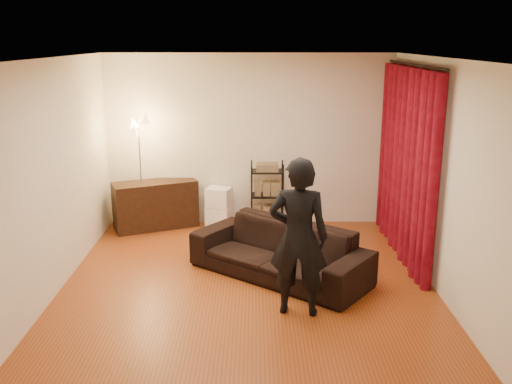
{
  "coord_description": "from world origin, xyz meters",
  "views": [
    {
      "loc": [
        0.09,
        -6.4,
        2.91
      ],
      "look_at": [
        0.1,
        0.3,
        1.1
      ],
      "focal_mm": 40.0,
      "sensor_mm": 36.0,
      "label": 1
    }
  ],
  "objects_px": {
    "media_cabinet": "(156,205)",
    "storage_boxes": "(219,207)",
    "sofa": "(280,251)",
    "person": "(298,237)",
    "wire_shelf": "(267,195)",
    "floor_lamp": "(141,175)"
  },
  "relations": [
    {
      "from": "storage_boxes",
      "to": "sofa",
      "type": "bearing_deg",
      "value": -66.34
    },
    {
      "from": "wire_shelf",
      "to": "floor_lamp",
      "type": "bearing_deg",
      "value": 159.68
    },
    {
      "from": "sofa",
      "to": "person",
      "type": "height_order",
      "value": "person"
    },
    {
      "from": "sofa",
      "to": "storage_boxes",
      "type": "height_order",
      "value": "sofa"
    },
    {
      "from": "wire_shelf",
      "to": "floor_lamp",
      "type": "height_order",
      "value": "floor_lamp"
    },
    {
      "from": "media_cabinet",
      "to": "storage_boxes",
      "type": "xyz_separation_m",
      "value": [
        0.99,
        0.08,
        -0.06
      ]
    },
    {
      "from": "person",
      "to": "wire_shelf",
      "type": "xyz_separation_m",
      "value": [
        -0.27,
        2.89,
        -0.34
      ]
    },
    {
      "from": "person",
      "to": "media_cabinet",
      "type": "bearing_deg",
      "value": -46.94
    },
    {
      "from": "storage_boxes",
      "to": "media_cabinet",
      "type": "bearing_deg",
      "value": -175.11
    },
    {
      "from": "person",
      "to": "wire_shelf",
      "type": "bearing_deg",
      "value": -76.45
    },
    {
      "from": "storage_boxes",
      "to": "floor_lamp",
      "type": "height_order",
      "value": "floor_lamp"
    },
    {
      "from": "person",
      "to": "floor_lamp",
      "type": "relative_size",
      "value": 0.98
    },
    {
      "from": "sofa",
      "to": "wire_shelf",
      "type": "xyz_separation_m",
      "value": [
        -0.12,
        1.91,
        0.2
      ]
    },
    {
      "from": "storage_boxes",
      "to": "person",
      "type": "bearing_deg",
      "value": -70.92
    },
    {
      "from": "sofa",
      "to": "floor_lamp",
      "type": "height_order",
      "value": "floor_lamp"
    },
    {
      "from": "sofa",
      "to": "media_cabinet",
      "type": "height_order",
      "value": "media_cabinet"
    },
    {
      "from": "media_cabinet",
      "to": "storage_boxes",
      "type": "relative_size",
      "value": 2.04
    },
    {
      "from": "person",
      "to": "storage_boxes",
      "type": "relative_size",
      "value": 2.77
    },
    {
      "from": "media_cabinet",
      "to": "wire_shelf",
      "type": "distance_m",
      "value": 1.77
    },
    {
      "from": "storage_boxes",
      "to": "wire_shelf",
      "type": "distance_m",
      "value": 0.8
    },
    {
      "from": "wire_shelf",
      "to": "person",
      "type": "bearing_deg",
      "value": -109.01
    },
    {
      "from": "wire_shelf",
      "to": "floor_lamp",
      "type": "relative_size",
      "value": 0.6
    }
  ]
}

